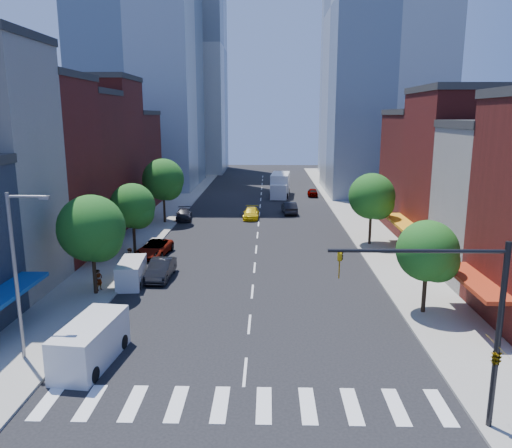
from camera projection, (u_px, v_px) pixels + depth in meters
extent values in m
plane|color=black|center=(245.00, 372.00, 25.71)|extent=(220.00, 220.00, 0.00)
cube|color=gray|center=(163.00, 216.00, 65.06)|extent=(5.00, 120.00, 0.15)
cube|color=gray|center=(356.00, 217.00, 64.47)|extent=(5.00, 120.00, 0.15)
cube|color=silver|center=(242.00, 405.00, 22.78)|extent=(19.00, 3.00, 0.01)
cube|color=#5B1815|center=(21.00, 172.00, 44.53)|extent=(12.00, 9.00, 16.00)
cube|color=#521914|center=(60.00, 168.00, 52.93)|extent=(12.00, 8.00, 15.00)
cube|color=#5B1815|center=(88.00, 152.00, 61.02)|extent=(12.00, 9.00, 17.00)
cube|color=#521914|center=(112.00, 162.00, 70.73)|extent=(12.00, 10.00, 13.00)
cube|color=#5B1815|center=(478.00, 174.00, 47.06)|extent=(12.00, 10.00, 15.00)
cube|color=#521914|center=(441.00, 173.00, 57.04)|extent=(12.00, 10.00, 13.00)
cube|color=#9EA5AD|center=(387.00, 6.00, 79.40)|extent=(18.00, 20.00, 60.00)
cube|color=#9EA5AD|center=(184.00, 47.00, 112.96)|extent=(18.00, 18.00, 56.00)
cylinder|color=black|center=(498.00, 337.00, 20.18)|extent=(0.24, 0.24, 8.00)
cylinder|color=black|center=(417.00, 251.00, 19.50)|extent=(7.00, 0.16, 0.16)
imported|color=gold|center=(340.00, 265.00, 19.70)|extent=(0.22, 0.18, 1.10)
imported|color=gold|center=(496.00, 355.00, 20.35)|extent=(0.48, 2.24, 0.90)
cylinder|color=slate|center=(16.00, 278.00, 25.98)|extent=(0.20, 0.20, 9.00)
cylinder|color=slate|center=(27.00, 197.00, 25.04)|extent=(2.00, 0.14, 0.14)
cube|color=slate|center=(44.00, 198.00, 25.03)|extent=(0.50, 0.25, 0.18)
cylinder|color=black|center=(94.00, 267.00, 36.28)|extent=(0.28, 0.28, 3.92)
sphere|color=#164F16|center=(91.00, 228.00, 35.65)|extent=(4.80, 4.80, 4.80)
sphere|color=#164F16|center=(99.00, 239.00, 35.49)|extent=(3.36, 3.36, 3.36)
cylinder|color=black|center=(134.00, 234.00, 47.05)|extent=(0.28, 0.28, 3.64)
sphere|color=#164F16|center=(133.00, 206.00, 46.47)|extent=(4.20, 4.20, 4.20)
sphere|color=#164F16|center=(138.00, 213.00, 46.30)|extent=(2.94, 2.94, 2.94)
cylinder|color=black|center=(164.00, 205.00, 60.67)|extent=(0.28, 0.28, 4.20)
sphere|color=#164F16|center=(163.00, 179.00, 59.99)|extent=(5.00, 5.00, 5.00)
sphere|color=#164F16|center=(168.00, 186.00, 59.85)|extent=(3.50, 3.50, 3.50)
cylinder|color=black|center=(425.00, 288.00, 32.86)|extent=(0.28, 0.28, 3.36)
sphere|color=#164F16|center=(427.00, 251.00, 32.32)|extent=(4.00, 4.00, 4.00)
sphere|color=#164F16|center=(437.00, 261.00, 32.15)|extent=(2.80, 2.80, 2.80)
cylinder|color=black|center=(370.00, 225.00, 50.38)|extent=(0.28, 0.28, 3.92)
sphere|color=#164F16|center=(372.00, 196.00, 49.76)|extent=(4.60, 4.60, 4.60)
sphere|color=#164F16|center=(378.00, 204.00, 49.60)|extent=(3.22, 3.22, 3.22)
imported|color=#A1A1A6|center=(84.00, 351.00, 26.35)|extent=(1.86, 4.48, 1.52)
imported|color=black|center=(161.00, 269.00, 40.23)|extent=(1.77, 4.84, 1.58)
imported|color=#999999|center=(154.00, 248.00, 46.78)|extent=(2.98, 5.47, 1.45)
imported|color=black|center=(184.00, 214.00, 63.01)|extent=(2.49, 4.92, 1.37)
cube|color=silver|center=(91.00, 343.00, 26.42)|extent=(2.76, 5.63, 2.28)
cube|color=black|center=(71.00, 355.00, 24.36)|extent=(2.11, 1.30, 0.98)
cylinder|color=black|center=(57.00, 372.00, 24.93)|extent=(0.36, 0.85, 0.82)
cylinder|color=black|center=(94.00, 375.00, 24.67)|extent=(0.36, 0.85, 0.82)
cylinder|color=black|center=(90.00, 340.00, 28.50)|extent=(0.36, 0.85, 0.82)
cylinder|color=black|center=(123.00, 342.00, 28.24)|extent=(0.36, 0.85, 0.82)
cube|color=silver|center=(132.00, 273.00, 38.93)|extent=(2.19, 4.58, 1.86)
cube|color=black|center=(128.00, 276.00, 37.23)|extent=(1.72, 1.04, 0.80)
cylinder|color=black|center=(118.00, 287.00, 37.54)|extent=(0.29, 0.69, 0.67)
cylinder|color=black|center=(139.00, 286.00, 37.65)|extent=(0.29, 0.69, 0.67)
cylinder|color=black|center=(125.00, 274.00, 40.47)|extent=(0.29, 0.69, 0.67)
cylinder|color=black|center=(145.00, 274.00, 40.59)|extent=(0.29, 0.69, 0.67)
imported|color=#DBB90B|center=(251.00, 213.00, 63.75)|extent=(2.05, 4.84, 1.39)
imported|color=black|center=(289.00, 208.00, 66.99)|extent=(2.10, 4.97, 1.60)
imported|color=#999999|center=(313.00, 192.00, 81.30)|extent=(1.73, 3.99, 1.34)
cube|color=silver|center=(280.00, 185.00, 81.68)|extent=(3.37, 7.68, 3.68)
cube|color=silver|center=(279.00, 192.00, 77.56)|extent=(2.69, 2.27, 2.30)
cylinder|color=black|center=(271.00, 196.00, 78.75)|extent=(0.43, 1.06, 1.03)
cylinder|color=black|center=(287.00, 196.00, 78.48)|extent=(0.43, 1.06, 1.03)
cylinder|color=black|center=(273.00, 191.00, 83.77)|extent=(0.43, 1.06, 1.03)
cylinder|color=black|center=(288.00, 191.00, 83.50)|extent=(0.43, 1.06, 1.03)
imported|color=#999999|center=(99.00, 280.00, 37.18)|extent=(0.61, 0.69, 1.59)
imported|color=#999999|center=(130.00, 259.00, 42.03)|extent=(0.87, 1.03, 1.87)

